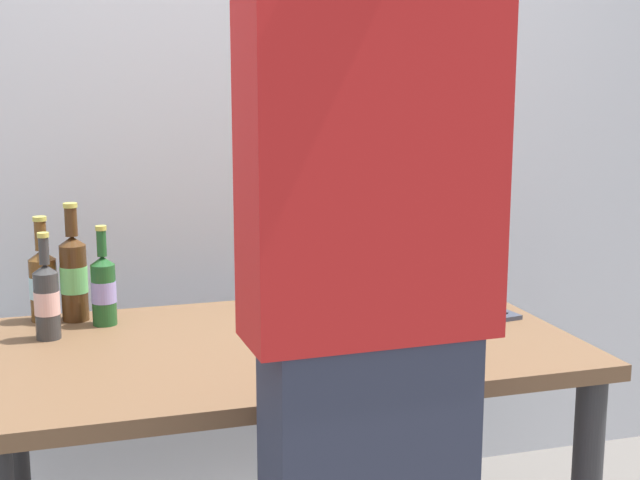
# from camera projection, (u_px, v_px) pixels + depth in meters

# --- Properties ---
(desk) EXTENTS (1.45, 0.84, 0.75)m
(desk) POSITION_uv_depth(u_px,v_px,m) (281.00, 382.00, 2.24)
(desk) COLOR brown
(desk) RESTS_ON ground
(laptop) EXTENTS (0.36, 0.32, 0.23)m
(laptop) POSITION_uv_depth(u_px,v_px,m) (438.00, 294.00, 2.48)
(laptop) COLOR #383D4C
(laptop) RESTS_ON desk
(beer_bottle_brown) EXTENTS (0.06, 0.06, 0.27)m
(beer_bottle_brown) POSITION_uv_depth(u_px,v_px,m) (47.00, 299.00, 2.22)
(beer_bottle_brown) COLOR #333333
(beer_bottle_brown) RESTS_ON desk
(beer_bottle_dark) EXTENTS (0.07, 0.07, 0.28)m
(beer_bottle_dark) POSITION_uv_depth(u_px,v_px,m) (43.00, 282.00, 2.38)
(beer_bottle_dark) COLOR brown
(beer_bottle_dark) RESTS_ON desk
(beer_bottle_amber) EXTENTS (0.07, 0.07, 0.32)m
(beer_bottle_amber) POSITION_uv_depth(u_px,v_px,m) (74.00, 275.00, 2.38)
(beer_bottle_amber) COLOR #472B14
(beer_bottle_amber) RESTS_ON desk
(beer_bottle_green) EXTENTS (0.07, 0.07, 0.27)m
(beer_bottle_green) POSITION_uv_depth(u_px,v_px,m) (104.00, 288.00, 2.34)
(beer_bottle_green) COLOR #1E5123
(beer_bottle_green) RESTS_ON desk
(person_figure) EXTENTS (0.46, 0.28, 1.84)m
(person_figure) POSITION_uv_depth(u_px,v_px,m) (369.00, 329.00, 1.62)
(person_figure) COLOR #2D3347
(person_figure) RESTS_ON ground
(back_wall) EXTENTS (6.00, 0.10, 2.60)m
(back_wall) POSITION_uv_depth(u_px,v_px,m) (221.00, 106.00, 2.82)
(back_wall) COLOR silver
(back_wall) RESTS_ON ground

